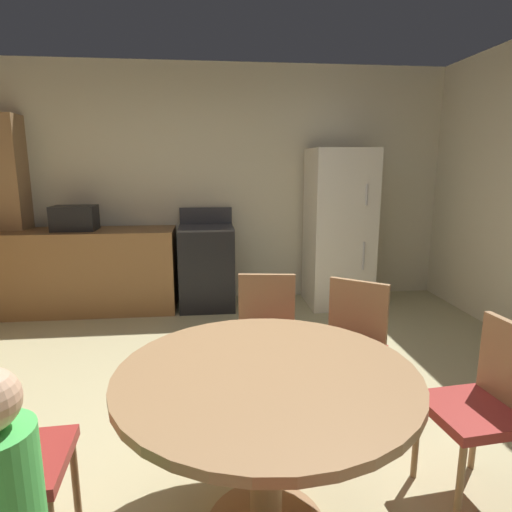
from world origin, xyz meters
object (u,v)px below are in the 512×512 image
Objects in this scene: chair_north at (267,333)px; chair_east at (486,400)px; microwave at (75,218)px; oven_range at (207,266)px; refrigerator at (339,229)px; chair_northeast at (351,342)px; dining_table at (266,405)px.

chair_north is 1.32m from chair_east.
oven_range is at bearing 0.15° from microwave.
chair_north is at bearing -49.94° from microwave.
refrigerator reaches higher than chair_northeast.
refrigerator reaches higher than microwave.
oven_range is 2.15m from chair_north.
dining_table is at bearing -0.00° from chair_east.
dining_table is 1.43× the size of chair_east.
oven_range is at bearing 94.52° from dining_table.
chair_east is at bearing 66.48° from chair_northeast.
refrigerator is at bearing 159.69° from chair_north.
microwave is at bearing 179.00° from refrigerator.
chair_east is (1.06, 0.10, -0.10)m from dining_table.
chair_east is (-0.18, -3.01, -0.38)m from refrigerator.
chair_north is 1.00× the size of chair_east.
dining_table is at bearing 0.00° from chair_north.
microwave is 3.59m from dining_table.
chair_east reaches higher than dining_table.
chair_east is at bearing -93.42° from refrigerator.
oven_range is 0.88× the size of dining_table.
chair_north is (1.78, -2.11, -0.53)m from microwave.
refrigerator reaches higher than chair_north.
dining_table is (0.25, -3.17, 0.14)m from oven_range.
chair_northeast is at bearing 75.13° from chair_north.
chair_east is at bearing 51.60° from chair_north.
microwave is at bearing 117.30° from dining_table.
oven_range reaches higher than chair_north.
dining_table is at bearing -62.70° from microwave.
microwave is 0.51× the size of chair_east.
oven_range is 1.26× the size of chair_northeast.
chair_northeast is at bearing -68.92° from oven_range.
oven_range reaches higher than chair_east.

